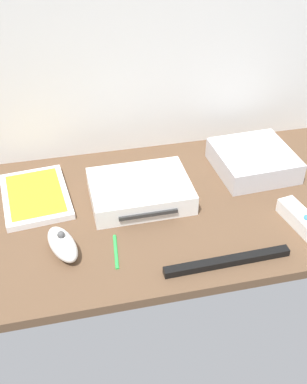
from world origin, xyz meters
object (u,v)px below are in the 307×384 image
object	(u,v)px
game_console	(140,191)
remote_wand	(306,224)
sensor_bar	(227,261)
stylus_pen	(116,251)
game_case	(36,196)
remote_nunchuk	(62,244)
mini_computer	(253,160)

from	to	relation	value
game_console	remote_wand	size ratio (longest dim) A/B	1.39
remote_wand	sensor_bar	xyz separation A→B (cm)	(-18.14, -5.49, -0.81)
game_console	sensor_bar	world-z (taller)	game_console
remote_wand	stylus_pen	size ratio (longest dim) A/B	1.69
game_case	stylus_pen	world-z (taller)	game_case
remote_nunchuk	game_case	bearing A→B (deg)	86.22
mini_computer	stylus_pen	xyz separation A→B (cm)	(-35.53, -20.23, -2.29)
game_console	remote_nunchuk	distance (cm)	21.54
mini_computer	remote_wand	xyz separation A→B (cm)	(1.98, -22.32, -1.13)
mini_computer	game_case	xyz separation A→B (cm)	(-49.77, -0.22, -1.88)
game_case	remote_wand	world-z (taller)	remote_wand
mini_computer	game_case	distance (cm)	49.81
remote_nunchuk	sensor_bar	bearing A→B (deg)	-36.89
game_case	remote_nunchuk	distance (cm)	18.50
mini_computer	game_case	size ratio (longest dim) A/B	0.88
remote_wand	sensor_bar	size ratio (longest dim) A/B	0.63
game_case	remote_wand	size ratio (longest dim) A/B	1.33
game_case	remote_wand	distance (cm)	56.27
game_case	sensor_bar	size ratio (longest dim) A/B	0.84
mini_computer	stylus_pen	world-z (taller)	mini_computer
sensor_bar	remote_wand	bearing A→B (deg)	15.51
remote_nunchuk	sensor_bar	size ratio (longest dim) A/B	0.45
game_console	sensor_bar	xyz separation A→B (cm)	(11.66, -22.54, -1.50)
game_case	remote_nunchuk	bearing A→B (deg)	-81.13
sensor_bar	stylus_pen	xyz separation A→B (cm)	(-19.37, 7.58, -0.35)
game_case	remote_nunchuk	world-z (taller)	remote_nunchuk
remote_wand	mini_computer	bearing A→B (deg)	85.65
sensor_bar	stylus_pen	bearing A→B (deg)	157.33
stylus_pen	remote_wand	bearing A→B (deg)	-3.19
game_case	sensor_bar	bearing A→B (deg)	-45.06
game_console	mini_computer	xyz separation A→B (cm)	(27.82, 5.26, 0.44)
remote_wand	stylus_pen	world-z (taller)	remote_wand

